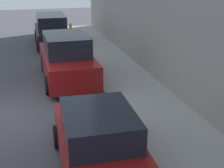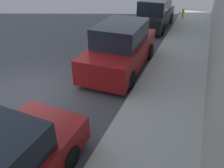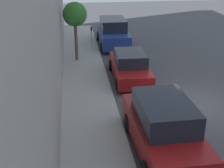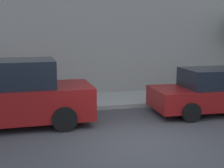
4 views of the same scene
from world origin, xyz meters
name	(u,v)px [view 2 (image 2 of 4)]	position (x,y,z in m)	size (l,w,h in m)	color
ground_plane	(27,94)	(0.00, 0.00, 0.00)	(60.00, 60.00, 0.00)	#424247
sidewalk	(157,125)	(4.73, 0.00, 0.07)	(2.45, 32.00, 0.15)	#9E9E99
parked_suv_third	(121,48)	(2.38, 3.26, 0.93)	(2.08, 4.84, 1.98)	maroon
parked_minivan_fourth	(155,14)	(2.26, 10.21, 0.92)	(2.02, 4.91, 1.90)	black
fire_hydrant	(183,13)	(3.85, 13.15, 0.49)	(0.20, 0.20, 0.69)	gold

